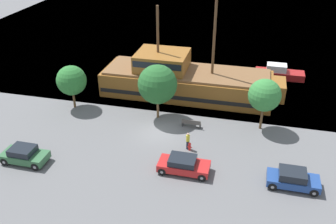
{
  "coord_description": "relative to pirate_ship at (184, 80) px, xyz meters",
  "views": [
    {
      "loc": [
        8.17,
        -29.3,
        19.07
      ],
      "look_at": [
        0.51,
        2.0,
        1.2
      ],
      "focal_mm": 40.0,
      "sensor_mm": 36.0,
      "label": 1
    }
  ],
  "objects": [
    {
      "name": "water_surface",
      "position": [
        -0.77,
        35.26,
        -1.78
      ],
      "size": [
        80.0,
        80.0,
        0.0
      ],
      "primitive_type": "plane",
      "color": "teal",
      "rests_on": "ground"
    },
    {
      "name": "ground_plane",
      "position": [
        -0.77,
        -8.74,
        -1.78
      ],
      "size": [
        160.0,
        160.0,
        0.0
      ],
      "primitive_type": "plane",
      "color": "#5B5B5E"
    },
    {
      "name": "bench_promenade_east",
      "position": [
        2.16,
        -7.08,
        -1.33
      ],
      "size": [
        1.86,
        0.45,
        0.85
      ],
      "color": "#4C4742",
      "rests_on": "ground_plane"
    },
    {
      "name": "tree_row_midwest",
      "position": [
        8.73,
        -5.67,
        1.81
      ],
      "size": [
        3.08,
        3.08,
        5.14
      ],
      "color": "brown",
      "rests_on": "ground_plane"
    },
    {
      "name": "fire_hydrant",
      "position": [
        2.74,
        -10.95,
        -1.37
      ],
      "size": [
        0.42,
        0.25,
        0.76
      ],
      "color": "red",
      "rests_on": "ground_plane"
    },
    {
      "name": "pirate_ship",
      "position": [
        0.0,
        0.0,
        0.0
      ],
      "size": [
        20.17,
        6.03,
        11.17
      ],
      "color": "brown",
      "rests_on": "water_surface"
    },
    {
      "name": "pedestrian_walking_near",
      "position": [
        2.54,
        -10.8,
        -0.95
      ],
      "size": [
        0.32,
        0.32,
        1.64
      ],
      "color": "#232838",
      "rests_on": "ground_plane"
    },
    {
      "name": "moored_boat_dockside",
      "position": [
        10.59,
        7.38,
        -1.13
      ],
      "size": [
        5.95,
        1.97,
        1.73
      ],
      "color": "maroon",
      "rests_on": "water_surface"
    },
    {
      "name": "tree_row_mideast",
      "position": [
        -1.52,
        -5.95,
        1.93
      ],
      "size": [
        3.9,
        3.9,
        5.66
      ],
      "color": "brown",
      "rests_on": "ground_plane"
    },
    {
      "name": "parked_car_curb_mid",
      "position": [
        -10.43,
        -15.97,
        -1.07
      ],
      "size": [
        3.82,
        1.9,
        1.42
      ],
      "color": "#2D5B38",
      "rests_on": "ground_plane"
    },
    {
      "name": "tree_row_east",
      "position": [
        -10.79,
        -5.94,
        1.35
      ],
      "size": [
        3.12,
        3.12,
        4.69
      ],
      "color": "brown",
      "rests_on": "ground_plane"
    },
    {
      "name": "parked_car_curb_rear",
      "position": [
        2.83,
        -14.08,
        -1.1
      ],
      "size": [
        4.16,
        1.92,
        1.35
      ],
      "color": "#B21E1E",
      "rests_on": "ground_plane"
    },
    {
      "name": "parked_car_curb_front",
      "position": [
        11.34,
        -13.87,
        -1.07
      ],
      "size": [
        3.94,
        1.86,
        1.44
      ],
      "color": "navy",
      "rests_on": "ground_plane"
    }
  ]
}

